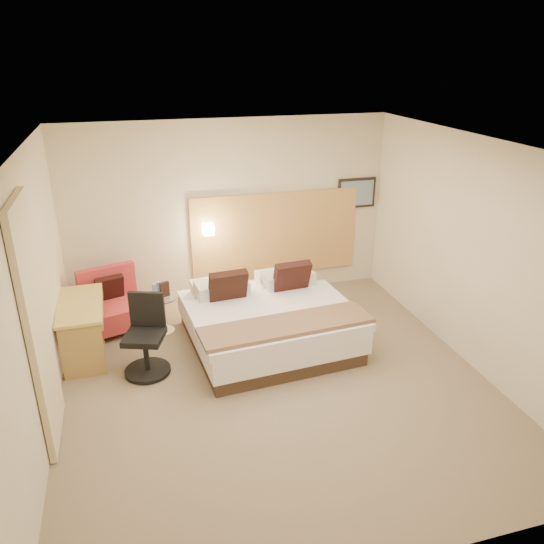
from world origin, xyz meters
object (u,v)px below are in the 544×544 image
object	(u,v)px
bed	(267,320)
lounge_chair	(114,306)
desk	(83,314)
desk_chair	(146,342)
side_table	(161,312)

from	to	relation	value
bed	lounge_chair	bearing A→B (deg)	153.41
bed	desk	xyz separation A→B (m)	(-2.26, 0.33, 0.24)
desk_chair	desk	bearing A→B (deg)	139.89
bed	desk_chair	world-z (taller)	bed
lounge_chair	desk	size ratio (longest dim) A/B	0.83
bed	desk	size ratio (longest dim) A/B	1.88
side_table	desk_chair	size ratio (longest dim) A/B	0.63
bed	lounge_chair	distance (m)	2.15
desk	lounge_chair	bearing A→B (deg)	61.35
desk	desk_chair	size ratio (longest dim) A/B	1.20
lounge_chair	desk_chair	xyz separation A→B (m)	(0.37, -1.22, 0.06)
lounge_chair	desk_chair	size ratio (longest dim) A/B	1.00
desk_chair	lounge_chair	bearing A→B (deg)	106.73
bed	lounge_chair	world-z (taller)	bed
desk	bed	bearing A→B (deg)	-8.42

